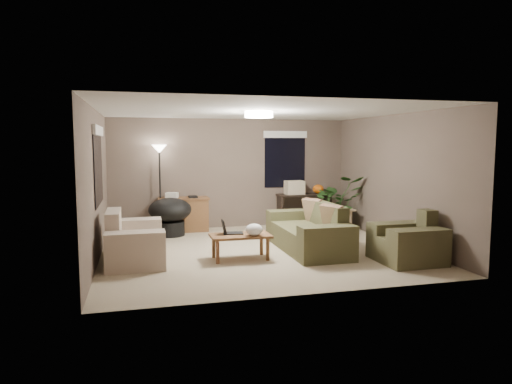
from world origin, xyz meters
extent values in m
plane|color=#BEA98D|center=(0.00, 0.00, 0.00)|extent=(5.50, 5.50, 0.00)
plane|color=white|center=(0.00, 0.00, 2.50)|extent=(5.50, 5.50, 0.00)
plane|color=brown|center=(0.00, 2.50, 1.25)|extent=(5.50, 0.00, 5.50)
plane|color=brown|center=(0.00, -2.50, 1.25)|extent=(5.50, 0.00, 5.50)
plane|color=brown|center=(-2.75, 0.00, 1.25)|extent=(0.00, 5.00, 5.00)
plane|color=brown|center=(2.75, 0.00, 1.25)|extent=(0.00, 5.00, 5.00)
cube|color=#4B4A2D|center=(0.88, -0.13, 0.21)|extent=(0.95, 1.48, 0.42)
cube|color=#454429|center=(1.25, -0.13, 0.64)|extent=(0.22, 1.48, 0.43)
cube|color=#49482C|center=(0.88, -1.05, 0.30)|extent=(0.95, 0.36, 0.60)
cube|color=#454429|center=(0.88, 0.79, 0.30)|extent=(0.95, 0.36, 0.60)
cube|color=#8C7251|center=(1.18, -0.58, 0.65)|extent=(0.40, 0.51, 0.47)
cube|color=#8C7251|center=(1.18, 0.32, 0.65)|extent=(0.38, 0.50, 0.47)
cube|color=beige|center=(-2.15, -0.17, 0.21)|extent=(0.90, 0.88, 0.42)
cube|color=beige|center=(-2.49, -0.17, 0.64)|extent=(0.22, 0.88, 0.43)
cube|color=beige|center=(-2.15, -0.79, 0.30)|extent=(0.90, 0.36, 0.60)
cube|color=beige|center=(-2.15, 0.45, 0.30)|extent=(0.90, 0.36, 0.60)
cube|color=#4B482D|center=(2.15, -1.36, 0.21)|extent=(0.95, 0.28, 0.42)
cube|color=#454229|center=(2.51, -1.36, 0.64)|extent=(0.22, 0.28, 0.43)
cube|color=brown|center=(2.15, -1.68, 0.30)|extent=(0.95, 0.36, 0.60)
cube|color=#4A472C|center=(2.15, -1.04, 0.30)|extent=(0.95, 0.36, 0.60)
cube|color=brown|center=(-0.45, -0.51, 0.40)|extent=(1.00, 0.55, 0.04)
cylinder|color=brown|center=(-0.87, -0.71, 0.19)|extent=(0.06, 0.06, 0.38)
cylinder|color=brown|center=(-0.03, -0.71, 0.19)|extent=(0.06, 0.06, 0.38)
cylinder|color=brown|center=(-0.87, -0.31, 0.19)|extent=(0.06, 0.06, 0.38)
cylinder|color=brown|center=(-0.03, -0.31, 0.19)|extent=(0.06, 0.06, 0.38)
cube|color=black|center=(-0.55, -0.41, 0.43)|extent=(0.36, 0.28, 0.02)
cube|color=black|center=(-0.71, -0.41, 0.55)|extent=(0.07, 0.23, 0.22)
ellipsoid|color=white|center=(-0.25, -0.66, 0.52)|extent=(0.35, 0.33, 0.20)
cube|color=brown|center=(-1.13, 2.21, 0.35)|extent=(1.05, 0.45, 0.71)
cube|color=brown|center=(-1.13, 2.21, 0.73)|extent=(1.10, 0.50, 0.04)
cube|color=silver|center=(-1.38, 2.21, 0.81)|extent=(0.30, 0.27, 0.12)
cube|color=black|center=(-0.93, 2.16, 0.77)|extent=(0.19, 0.23, 0.04)
cube|color=black|center=(1.71, 2.26, 0.73)|extent=(1.30, 0.40, 0.04)
cube|color=black|center=(1.11, 2.26, 0.35)|extent=(0.05, 0.38, 0.71)
cube|color=black|center=(2.31, 2.26, 0.35)|extent=(0.05, 0.38, 0.71)
cube|color=black|center=(1.71, 2.26, 0.15)|extent=(1.25, 0.36, 0.03)
ellipsoid|color=orange|center=(2.06, 2.26, 0.86)|extent=(0.27, 0.27, 0.21)
cube|color=beige|center=(1.46, 2.26, 0.91)|extent=(0.43, 0.33, 0.32)
cylinder|color=black|center=(-1.45, 1.81, 0.15)|extent=(0.60, 0.60, 0.30)
ellipsoid|color=black|center=(-1.45, 1.81, 0.55)|extent=(1.12, 1.12, 0.50)
cylinder|color=black|center=(-1.63, 2.24, 0.01)|extent=(0.28, 0.28, 0.02)
cylinder|color=black|center=(-1.63, 2.24, 0.90)|extent=(0.04, 0.04, 1.78)
cone|color=white|center=(-1.63, 2.24, 1.82)|extent=(0.32, 0.32, 0.18)
cylinder|color=white|center=(0.00, 0.00, 2.44)|extent=(0.50, 0.50, 0.10)
imported|color=#2D5923|center=(2.25, 1.55, 0.48)|extent=(1.11, 1.23, 0.96)
cube|color=tan|center=(2.39, 1.24, 0.01)|extent=(0.32, 0.32, 0.03)
cylinder|color=tan|center=(2.39, 1.24, 0.25)|extent=(0.12, 0.12, 0.44)
cube|color=tan|center=(2.39, 1.24, 0.48)|extent=(0.22, 0.22, 0.03)
cube|color=black|center=(-2.73, 0.30, 1.55)|extent=(0.01, 1.50, 1.30)
cube|color=white|center=(-2.71, 0.30, 2.15)|extent=(0.05, 1.56, 0.16)
cube|color=black|center=(1.30, 2.48, 1.55)|extent=(1.00, 0.01, 1.30)
cube|color=white|center=(1.30, 2.46, 2.15)|extent=(1.06, 0.05, 0.16)
camera|label=1|loc=(-2.08, -7.84, 1.92)|focal=32.00mm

